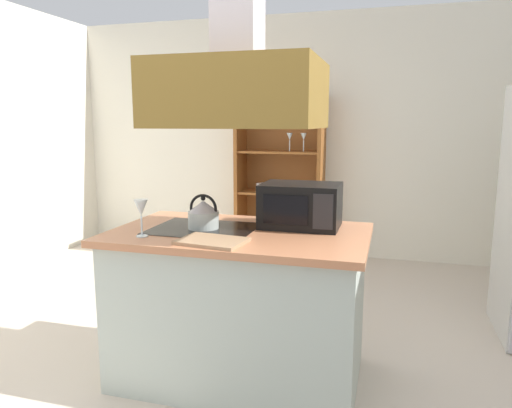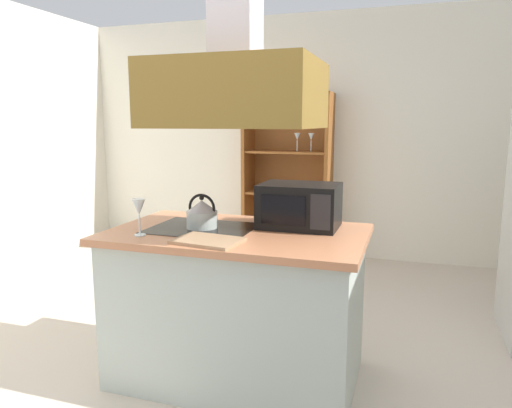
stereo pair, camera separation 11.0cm
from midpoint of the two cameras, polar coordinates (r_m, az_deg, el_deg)
name	(u,v)px [view 1 (the left image)]	position (r m, az deg, el deg)	size (l,w,h in m)	color
ground_plane	(240,385)	(2.97, -3.07, -20.97)	(7.80, 7.80, 0.00)	beige
wall_back	(321,137)	(5.47, 7.21, 7.96)	(6.00, 0.12, 2.70)	silver
kitchen_island	(240,305)	(2.87, -3.10, -11.99)	(1.47, 0.90, 0.90)	#AEBBB2
range_hood	(238,75)	(2.68, -3.37, 15.28)	(0.90, 0.70, 1.21)	olive
dish_cabinet	(280,185)	(5.39, 2.37, 2.29)	(0.97, 0.40, 1.84)	brown
kettle	(203,214)	(2.80, -7.47, -1.24)	(0.18, 0.18, 0.20)	#B0BBB5
cutting_board	(212,241)	(2.48, -6.58, -4.46)	(0.34, 0.24, 0.02)	tan
microwave	(301,205)	(2.83, 4.30, -0.16)	(0.46, 0.35, 0.26)	black
wine_glass_on_counter	(141,209)	(2.66, -14.82, -0.63)	(0.08, 0.08, 0.21)	silver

